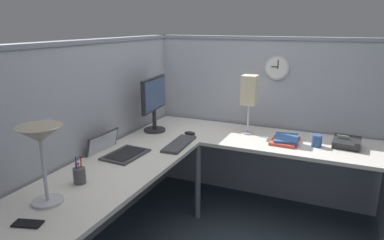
% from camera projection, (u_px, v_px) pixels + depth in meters
% --- Properties ---
extents(ground_plane, '(6.80, 6.80, 0.00)m').
position_uv_depth(ground_plane, '(208.00, 230.00, 2.95)').
color(ground_plane, '#2D3842').
extents(cubicle_wall_back, '(2.57, 0.12, 1.58)m').
position_uv_depth(cubicle_wall_back, '(90.00, 142.00, 2.75)').
color(cubicle_wall_back, '#999EA8').
rests_on(cubicle_wall_back, ground).
extents(cubicle_wall_right, '(0.12, 2.37, 1.58)m').
position_uv_depth(cubicle_wall_right, '(266.00, 119.00, 3.40)').
color(cubicle_wall_right, '#999EA8').
rests_on(cubicle_wall_right, ground).
extents(desk, '(2.35, 2.15, 0.73)m').
position_uv_depth(desk, '(208.00, 169.00, 2.63)').
color(desk, beige).
rests_on(desk, ground).
extents(monitor, '(0.46, 0.20, 0.50)m').
position_uv_depth(monitor, '(154.00, 100.00, 3.15)').
color(monitor, '#232326').
rests_on(monitor, desk).
extents(laptop, '(0.36, 0.40, 0.22)m').
position_uv_depth(laptop, '(115.00, 150.00, 2.67)').
color(laptop, '#38383D').
rests_on(laptop, desk).
extents(keyboard, '(0.44, 0.16, 0.02)m').
position_uv_depth(keyboard, '(179.00, 144.00, 2.85)').
color(keyboard, '#38383D').
rests_on(keyboard, desk).
extents(computer_mouse, '(0.06, 0.10, 0.03)m').
position_uv_depth(computer_mouse, '(190.00, 133.00, 3.11)').
color(computer_mouse, black).
rests_on(computer_mouse, desk).
extents(desk_lamp_dome, '(0.24, 0.24, 0.44)m').
position_uv_depth(desk_lamp_dome, '(40.00, 141.00, 1.85)').
color(desk_lamp_dome, '#B7BABF').
rests_on(desk_lamp_dome, desk).
extents(pen_cup, '(0.08, 0.08, 0.18)m').
position_uv_depth(pen_cup, '(79.00, 175.00, 2.16)').
color(pen_cup, '#4C4C51').
rests_on(pen_cup, desk).
extents(cell_phone, '(0.11, 0.16, 0.01)m').
position_uv_depth(cell_phone, '(28.00, 224.00, 1.73)').
color(cell_phone, black).
rests_on(cell_phone, desk).
extents(office_phone, '(0.20, 0.22, 0.11)m').
position_uv_depth(office_phone, '(347.00, 143.00, 2.79)').
color(office_phone, '#232326').
rests_on(office_phone, desk).
extents(book_stack, '(0.30, 0.23, 0.04)m').
position_uv_depth(book_stack, '(285.00, 140.00, 2.92)').
color(book_stack, '#BF3F38').
rests_on(book_stack, desk).
extents(desk_lamp_paper, '(0.13, 0.13, 0.53)m').
position_uv_depth(desk_lamp_paper, '(249.00, 92.00, 3.06)').
color(desk_lamp_paper, '#B7BABF').
rests_on(desk_lamp_paper, desk).
extents(coffee_mug, '(0.08, 0.08, 0.10)m').
position_uv_depth(coffee_mug, '(317.00, 141.00, 2.82)').
color(coffee_mug, '#2D4C8C').
rests_on(coffee_mug, desk).
extents(wall_clock, '(0.04, 0.22, 0.22)m').
position_uv_depth(wall_clock, '(277.00, 68.00, 3.18)').
color(wall_clock, '#B7BABF').
extents(pinned_note_leftmost, '(0.07, 0.00, 0.06)m').
position_uv_depth(pinned_note_leftmost, '(48.00, 122.00, 2.27)').
color(pinned_note_leftmost, '#99B7E5').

